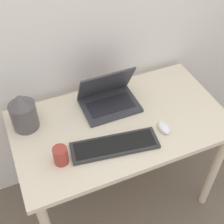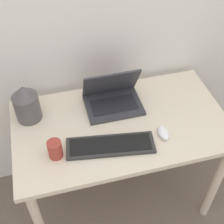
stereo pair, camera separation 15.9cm
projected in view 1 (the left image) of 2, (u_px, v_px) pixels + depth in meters
name	position (u px, v px, depth m)	size (l,w,h in m)	color
wall_back	(91.00, 4.00, 1.59)	(6.00, 0.05, 2.50)	silver
desk	(120.00, 135.00, 1.76)	(1.16, 0.65, 0.76)	beige
laptop	(108.00, 98.00, 1.74)	(0.31, 0.23, 0.23)	#333338
keyboard	(115.00, 145.00, 1.55)	(0.45, 0.20, 0.02)	#2D2D2D
mouse	(164.00, 127.00, 1.63)	(0.05, 0.10, 0.03)	white
vase	(23.00, 112.00, 1.58)	(0.14, 0.14, 0.22)	#514C4C
mug	(61.00, 155.00, 1.46)	(0.07, 0.07, 0.10)	#9E382D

